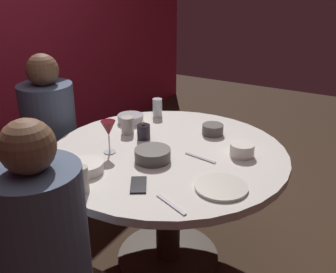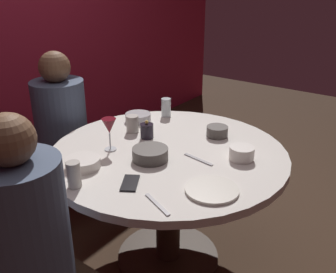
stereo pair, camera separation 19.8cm
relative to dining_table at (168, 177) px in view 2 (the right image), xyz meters
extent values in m
plane|color=#382619|center=(0.00, 0.00, -0.56)|extent=(8.00, 8.00, 0.00)
cylinder|color=silver|center=(0.00, 0.00, 0.14)|extent=(1.26, 1.26, 0.04)
cylinder|color=#332319|center=(0.00, 0.00, -0.22)|extent=(0.14, 0.14, 0.68)
cylinder|color=#2D2116|center=(0.00, 0.00, -0.55)|extent=(0.60, 0.60, 0.03)
cylinder|color=#475670|center=(-0.87, 0.00, 0.18)|extent=(0.32, 0.32, 0.54)
sphere|color=brown|center=(-0.87, 0.00, 0.53)|extent=(0.18, 0.18, 0.18)
cube|color=#3F2D1E|center=(0.00, 0.88, -0.11)|extent=(0.40, 0.40, 0.04)
cylinder|color=#475670|center=(0.00, 0.88, 0.15)|extent=(0.34, 0.34, 0.49)
sphere|color=brown|center=(0.00, 0.88, 0.49)|extent=(0.20, 0.20, 0.20)
cylinder|color=#332319|center=(-0.17, 1.05, -0.35)|extent=(0.04, 0.04, 0.43)
cylinder|color=#332319|center=(-0.17, 0.71, -0.35)|extent=(0.04, 0.04, 0.43)
cylinder|color=#332319|center=(0.17, 1.05, -0.35)|extent=(0.04, 0.04, 0.43)
cylinder|color=#332319|center=(0.17, 0.71, -0.35)|extent=(0.04, 0.04, 0.43)
cylinder|color=black|center=(0.06, 0.20, 0.20)|extent=(0.07, 0.07, 0.08)
sphere|color=#F9D159|center=(0.06, 0.20, 0.26)|extent=(0.02, 0.02, 0.02)
cylinder|color=silver|center=(-0.17, 0.25, 0.16)|extent=(0.06, 0.06, 0.01)
cylinder|color=silver|center=(-0.17, 0.25, 0.21)|extent=(0.01, 0.01, 0.09)
cone|color=maroon|center=(-0.17, 0.25, 0.30)|extent=(0.08, 0.08, 0.08)
cylinder|color=beige|center=(-0.22, -0.40, 0.17)|extent=(0.23, 0.23, 0.01)
cube|color=black|center=(-0.38, -0.07, 0.16)|extent=(0.16, 0.13, 0.01)
cylinder|color=#B7B7BC|center=(0.24, 0.41, 0.19)|extent=(0.16, 0.16, 0.05)
cylinder|color=#4C4742|center=(0.32, -0.11, 0.19)|extent=(0.12, 0.12, 0.06)
cylinder|color=#4C4742|center=(-0.14, 0.01, 0.19)|extent=(0.18, 0.18, 0.06)
cylinder|color=silver|center=(0.13, -0.36, 0.19)|extent=(0.12, 0.12, 0.07)
cylinder|color=silver|center=(-0.40, 0.22, 0.18)|extent=(0.17, 0.17, 0.05)
cylinder|color=#B2ADA3|center=(0.08, 0.32, 0.21)|extent=(0.07, 0.07, 0.10)
cylinder|color=silver|center=(0.42, 0.32, 0.22)|extent=(0.06, 0.06, 0.12)
cylinder|color=#B2ADA3|center=(-0.54, 0.11, 0.22)|extent=(0.06, 0.06, 0.12)
cube|color=#B7B7BC|center=(0.00, -0.19, 0.16)|extent=(0.04, 0.18, 0.01)
cube|color=#B7B7BC|center=(-0.44, -0.27, 0.16)|extent=(0.08, 0.17, 0.01)
camera|label=1|loc=(-1.57, -0.91, 1.02)|focal=40.59mm
camera|label=2|loc=(-1.46, -1.08, 1.02)|focal=40.59mm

